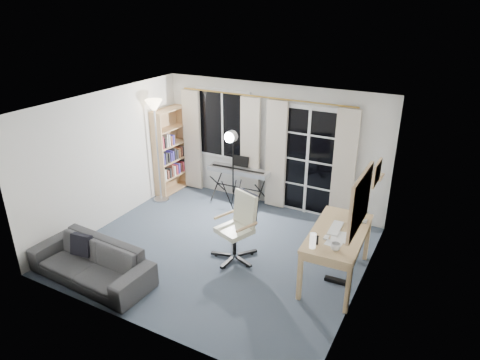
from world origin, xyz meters
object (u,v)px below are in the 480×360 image
object	(u,v)px
keyboard_piano	(239,171)
monitor	(363,203)
office_chair	(241,221)
mug	(336,246)
studio_light	(231,146)
bookshelf	(169,153)
torchiere_lamp	(155,121)
sofa	(90,257)
desk	(338,237)

from	to	relation	value
keyboard_piano	monitor	distance (m)	2.88
office_chair	mug	distance (m)	1.65
studio_light	bookshelf	bearing A→B (deg)	177.38
torchiere_lamp	studio_light	size ratio (longest dim) A/B	1.26
monitor	mug	xyz separation A→B (m)	(-0.10, -0.95, -0.23)
sofa	studio_light	bearing A→B (deg)	78.28
bookshelf	studio_light	distance (m)	1.70
studio_light	sofa	xyz separation A→B (m)	(-0.74, -2.88, -0.94)
sofa	mug	bearing A→B (deg)	23.19
keyboard_piano	sofa	bearing A→B (deg)	-104.85
torchiere_lamp	office_chair	xyz separation A→B (m)	(2.40, -1.04, -1.03)
bookshelf	sofa	distance (m)	3.26
bookshelf	monitor	xyz separation A→B (m)	(4.20, -0.95, 0.23)
office_chair	mug	world-z (taller)	office_chair
bookshelf	mug	bearing A→B (deg)	-22.33
desk	sofa	xyz separation A→B (m)	(-3.13, -1.71, -0.31)
bookshelf	keyboard_piano	bearing A→B (deg)	7.74
studio_light	sofa	size ratio (longest dim) A/B	0.85
bookshelf	torchiere_lamp	size ratio (longest dim) A/B	0.86
bookshelf	mug	xyz separation A→B (m)	(4.10, -1.90, -0.00)
desk	sofa	world-z (taller)	desk
studio_light	office_chair	size ratio (longest dim) A/B	1.53
desk	mug	bearing A→B (deg)	-81.56
desk	monitor	xyz separation A→B (m)	(0.20, 0.45, 0.39)
monitor	office_chair	bearing A→B (deg)	-163.81
keyboard_piano	studio_light	bearing A→B (deg)	-85.06
desk	studio_light	bearing A→B (deg)	150.94
bookshelf	mug	size ratio (longest dim) A/B	13.91
monitor	sofa	world-z (taller)	monitor
bookshelf	office_chair	bearing A→B (deg)	-28.97
monitor	sofa	size ratio (longest dim) A/B	0.29
studio_light	office_chair	world-z (taller)	studio_light
office_chair	monitor	distance (m)	1.85
keyboard_piano	mug	bearing A→B (deg)	-41.63
torchiere_lamp	mug	size ratio (longest dim) A/B	16.12
bookshelf	studio_light	bearing A→B (deg)	-5.37
torchiere_lamp	office_chair	bearing A→B (deg)	-23.46
office_chair	sofa	size ratio (longest dim) A/B	0.56
monitor	mug	size ratio (longest dim) A/B	4.40
office_chair	keyboard_piano	bearing A→B (deg)	140.05
torchiere_lamp	desk	size ratio (longest dim) A/B	1.38
sofa	torchiere_lamp	bearing A→B (deg)	109.09
torchiere_lamp	sofa	world-z (taller)	torchiere_lamp
keyboard_piano	torchiere_lamp	bearing A→B (deg)	-159.26
bookshelf	torchiere_lamp	distance (m)	0.96
studio_light	keyboard_piano	bearing A→B (deg)	103.01
bookshelf	keyboard_piano	xyz separation A→B (m)	(1.56, 0.14, -0.16)
bookshelf	keyboard_piano	distance (m)	1.58
keyboard_piano	desk	size ratio (longest dim) A/B	0.84
monitor	sofa	distance (m)	4.02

